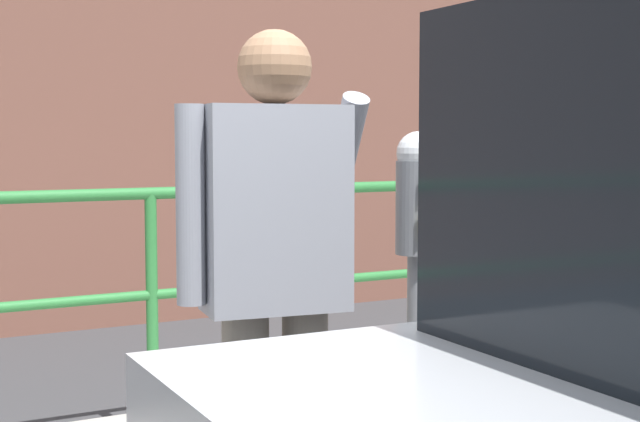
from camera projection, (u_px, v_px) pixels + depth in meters
name	position (u px, v px, depth m)	size (l,w,h in m)	color
parking_meter	(418.00, 256.00, 3.12)	(0.15, 0.16, 1.44)	slate
pedestrian_at_meter	(275.00, 266.00, 2.88)	(0.67, 0.44, 1.75)	slate
background_railing	(151.00, 255.00, 4.55)	(24.06, 0.06, 1.17)	#2D7A38
backdrop_wall	(28.00, 112.00, 7.28)	(32.00, 0.50, 3.52)	brown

